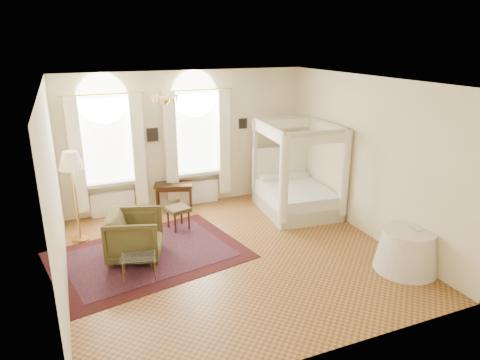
# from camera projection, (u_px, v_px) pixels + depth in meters

# --- Properties ---
(ground) EXTENTS (6.00, 6.00, 0.00)m
(ground) POSITION_uv_depth(u_px,v_px,m) (233.00, 255.00, 8.30)
(ground) COLOR #A1602E
(ground) RESTS_ON ground
(room_walls) EXTENTS (6.00, 6.00, 6.00)m
(room_walls) POSITION_uv_depth(u_px,v_px,m) (233.00, 156.00, 7.68)
(room_walls) COLOR beige
(room_walls) RESTS_ON ground
(window_left) EXTENTS (1.62, 0.27, 3.29)m
(window_left) POSITION_uv_depth(u_px,v_px,m) (108.00, 155.00, 9.67)
(window_left) COLOR white
(window_left) RESTS_ON room_walls
(window_right) EXTENTS (1.62, 0.27, 3.29)m
(window_right) POSITION_uv_depth(u_px,v_px,m) (197.00, 147.00, 10.43)
(window_right) COLOR white
(window_right) RESTS_ON room_walls
(chandelier) EXTENTS (0.51, 0.45, 0.50)m
(chandelier) POSITION_uv_depth(u_px,v_px,m) (165.00, 99.00, 8.11)
(chandelier) COLOR gold
(chandelier) RESTS_ON room_walls
(wall_pictures) EXTENTS (2.54, 0.03, 0.39)m
(wall_pictures) POSITION_uv_depth(u_px,v_px,m) (191.00, 130.00, 10.34)
(wall_pictures) COLOR black
(wall_pictures) RESTS_ON room_walls
(canopy_bed) EXTENTS (1.80, 2.13, 2.16)m
(canopy_bed) POSITION_uv_depth(u_px,v_px,m) (296.00, 192.00, 10.27)
(canopy_bed) COLOR #B9BA97
(canopy_bed) RESTS_ON ground
(nightstand) EXTENTS (0.45, 0.41, 0.60)m
(nightstand) POSITION_uv_depth(u_px,v_px,m) (289.00, 182.00, 11.55)
(nightstand) COLOR #3C2010
(nightstand) RESTS_ON ground
(nightstand_lamp) EXTENTS (0.27, 0.27, 0.39)m
(nightstand_lamp) POSITION_uv_depth(u_px,v_px,m) (290.00, 164.00, 11.28)
(nightstand_lamp) COLOR gold
(nightstand_lamp) RESTS_ON nightstand
(writing_desk) EXTENTS (1.01, 0.73, 0.68)m
(writing_desk) POSITION_uv_depth(u_px,v_px,m) (174.00, 187.00, 10.32)
(writing_desk) COLOR #3C2010
(writing_desk) RESTS_ON ground
(laptop) EXTENTS (0.35, 0.27, 0.02)m
(laptop) POSITION_uv_depth(u_px,v_px,m) (164.00, 184.00, 10.21)
(laptop) COLOR black
(laptop) RESTS_ON writing_desk
(stool) EXTENTS (0.54, 0.54, 0.51)m
(stool) POSITION_uv_depth(u_px,v_px,m) (178.00, 211.00, 9.32)
(stool) COLOR #3F371B
(stool) RESTS_ON ground
(armchair) EXTENTS (1.24, 1.22, 0.90)m
(armchair) POSITION_uv_depth(u_px,v_px,m) (135.00, 236.00, 8.07)
(armchair) COLOR #473F1E
(armchair) RESTS_ON ground
(coffee_table) EXTENTS (0.68, 0.53, 0.42)m
(coffee_table) POSITION_uv_depth(u_px,v_px,m) (139.00, 258.00, 7.39)
(coffee_table) COLOR silver
(coffee_table) RESTS_ON ground
(floor_lamp) EXTENTS (0.49, 0.49, 1.90)m
(floor_lamp) POSITION_uv_depth(u_px,v_px,m) (71.00, 165.00, 8.41)
(floor_lamp) COLOR gold
(floor_lamp) RESTS_ON ground
(oriental_rug) EXTENTS (3.97, 3.19, 0.01)m
(oriental_rug) POSITION_uv_depth(u_px,v_px,m) (149.00, 255.00, 8.27)
(oriental_rug) COLOR #3B0E0F
(oriental_rug) RESTS_ON ground
(side_table) EXTENTS (1.13, 1.13, 0.77)m
(side_table) POSITION_uv_depth(u_px,v_px,m) (407.00, 250.00, 7.68)
(side_table) COLOR beige
(side_table) RESTS_ON ground
(book) EXTENTS (0.23, 0.28, 0.02)m
(book) POSITION_uv_depth(u_px,v_px,m) (413.00, 228.00, 7.60)
(book) COLOR black
(book) RESTS_ON side_table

